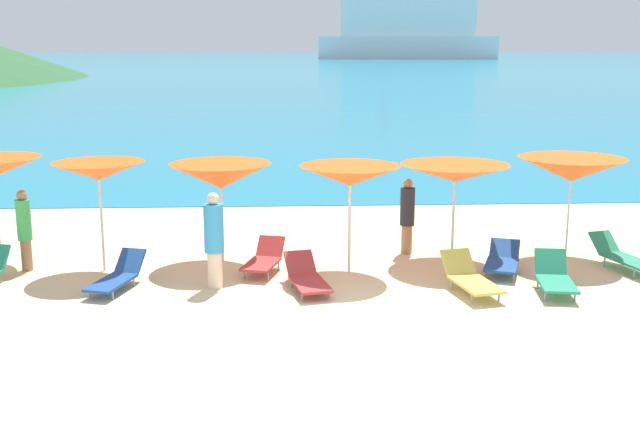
{
  "coord_description": "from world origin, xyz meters",
  "views": [
    {
      "loc": [
        -1.15,
        -12.27,
        4.52
      ],
      "look_at": [
        -0.43,
        2.97,
        1.2
      ],
      "focal_mm": 43.66,
      "sensor_mm": 36.0,
      "label": 1
    }
  ],
  "objects_px": {
    "umbrella_3": "(350,176)",
    "lounge_chair_7": "(264,259)",
    "umbrella_5": "(571,170)",
    "lounge_chair_3": "(307,277)",
    "umbrella_4": "(455,173)",
    "lounge_chair_2": "(555,277)",
    "cruise_ship": "(408,33)",
    "umbrella_1": "(99,171)",
    "lounge_chair_5": "(117,276)",
    "umbrella_2": "(221,176)",
    "lounge_chair_6": "(502,260)",
    "beachgoer_1": "(24,228)",
    "lounge_chair_4": "(622,256)",
    "lounge_chair_0": "(470,278)",
    "beachgoer_2": "(214,238)",
    "beachgoer_4": "(407,214)"
  },
  "relations": [
    {
      "from": "lounge_chair_7",
      "to": "umbrella_5",
      "type": "bearing_deg",
      "value": 23.19
    },
    {
      "from": "umbrella_5",
      "to": "beachgoer_1",
      "type": "bearing_deg",
      "value": -177.8
    },
    {
      "from": "lounge_chair_6",
      "to": "beachgoer_2",
      "type": "height_order",
      "value": "beachgoer_2"
    },
    {
      "from": "umbrella_3",
      "to": "lounge_chair_3",
      "type": "height_order",
      "value": "umbrella_3"
    },
    {
      "from": "cruise_ship",
      "to": "lounge_chair_3",
      "type": "bearing_deg",
      "value": -92.12
    },
    {
      "from": "lounge_chair_3",
      "to": "lounge_chair_7",
      "type": "relative_size",
      "value": 1.15
    },
    {
      "from": "lounge_chair_0",
      "to": "beachgoer_1",
      "type": "relative_size",
      "value": 1.02
    },
    {
      "from": "lounge_chair_2",
      "to": "cruise_ship",
      "type": "height_order",
      "value": "cruise_ship"
    },
    {
      "from": "lounge_chair_4",
      "to": "lounge_chair_3",
      "type": "bearing_deg",
      "value": 174.2
    },
    {
      "from": "lounge_chair_4",
      "to": "umbrella_2",
      "type": "bearing_deg",
      "value": 158.32
    },
    {
      "from": "umbrella_5",
      "to": "umbrella_1",
      "type": "bearing_deg",
      "value": -176.93
    },
    {
      "from": "umbrella_2",
      "to": "umbrella_3",
      "type": "height_order",
      "value": "umbrella_3"
    },
    {
      "from": "lounge_chair_0",
      "to": "umbrella_3",
      "type": "bearing_deg",
      "value": 133.27
    },
    {
      "from": "umbrella_2",
      "to": "beachgoer_4",
      "type": "height_order",
      "value": "umbrella_2"
    },
    {
      "from": "lounge_chair_7",
      "to": "beachgoer_4",
      "type": "relative_size",
      "value": 0.89
    },
    {
      "from": "umbrella_1",
      "to": "lounge_chair_5",
      "type": "bearing_deg",
      "value": -67.36
    },
    {
      "from": "umbrella_3",
      "to": "lounge_chair_7",
      "type": "distance_m",
      "value": 2.41
    },
    {
      "from": "umbrella_3",
      "to": "beachgoer_1",
      "type": "distance_m",
      "value": 6.68
    },
    {
      "from": "lounge_chair_5",
      "to": "umbrella_3",
      "type": "bearing_deg",
      "value": 28.32
    },
    {
      "from": "umbrella_1",
      "to": "umbrella_5",
      "type": "xyz_separation_m",
      "value": [
        9.78,
        0.52,
        -0.12
      ]
    },
    {
      "from": "lounge_chair_0",
      "to": "beachgoer_4",
      "type": "height_order",
      "value": "beachgoer_4"
    },
    {
      "from": "umbrella_1",
      "to": "beachgoer_2",
      "type": "height_order",
      "value": "umbrella_1"
    },
    {
      "from": "umbrella_1",
      "to": "umbrella_3",
      "type": "xyz_separation_m",
      "value": [
        5.0,
        -0.32,
        -0.08
      ]
    },
    {
      "from": "lounge_chair_2",
      "to": "beachgoer_2",
      "type": "bearing_deg",
      "value": -176.86
    },
    {
      "from": "umbrella_3",
      "to": "umbrella_4",
      "type": "bearing_deg",
      "value": 18.27
    },
    {
      "from": "lounge_chair_2",
      "to": "umbrella_3",
      "type": "bearing_deg",
      "value": 165.84
    },
    {
      "from": "umbrella_2",
      "to": "beachgoer_2",
      "type": "bearing_deg",
      "value": -90.2
    },
    {
      "from": "lounge_chair_5",
      "to": "lounge_chair_6",
      "type": "height_order",
      "value": "lounge_chair_5"
    },
    {
      "from": "cruise_ship",
      "to": "beachgoer_4",
      "type": "bearing_deg",
      "value": -91.68
    },
    {
      "from": "beachgoer_1",
      "to": "beachgoer_4",
      "type": "height_order",
      "value": "beachgoer_4"
    },
    {
      "from": "lounge_chair_4",
      "to": "lounge_chair_6",
      "type": "relative_size",
      "value": 1.11
    },
    {
      "from": "lounge_chair_2",
      "to": "lounge_chair_7",
      "type": "height_order",
      "value": "lounge_chair_2"
    },
    {
      "from": "cruise_ship",
      "to": "lounge_chair_4",
      "type": "bearing_deg",
      "value": -90.63
    },
    {
      "from": "umbrella_1",
      "to": "lounge_chair_0",
      "type": "relative_size",
      "value": 1.32
    },
    {
      "from": "umbrella_2",
      "to": "lounge_chair_7",
      "type": "distance_m",
      "value": 1.99
    },
    {
      "from": "umbrella_3",
      "to": "umbrella_4",
      "type": "xyz_separation_m",
      "value": [
        2.27,
        0.75,
        -0.08
      ]
    },
    {
      "from": "lounge_chair_0",
      "to": "beachgoer_2",
      "type": "bearing_deg",
      "value": 161.56
    },
    {
      "from": "beachgoer_2",
      "to": "lounge_chair_0",
      "type": "bearing_deg",
      "value": -21.7
    },
    {
      "from": "lounge_chair_3",
      "to": "beachgoer_2",
      "type": "bearing_deg",
      "value": 160.94
    },
    {
      "from": "umbrella_4",
      "to": "beachgoer_1",
      "type": "height_order",
      "value": "umbrella_4"
    },
    {
      "from": "umbrella_5",
      "to": "lounge_chair_2",
      "type": "distance_m",
      "value": 3.09
    },
    {
      "from": "umbrella_1",
      "to": "lounge_chair_2",
      "type": "relative_size",
      "value": 1.55
    },
    {
      "from": "lounge_chair_4",
      "to": "lounge_chair_7",
      "type": "height_order",
      "value": "same"
    },
    {
      "from": "umbrella_2",
      "to": "lounge_chair_2",
      "type": "relative_size",
      "value": 1.47
    },
    {
      "from": "umbrella_2",
      "to": "beachgoer_1",
      "type": "xyz_separation_m",
      "value": [
        -3.95,
        -0.45,
        -0.95
      ]
    },
    {
      "from": "umbrella_1",
      "to": "umbrella_4",
      "type": "distance_m",
      "value": 7.28
    },
    {
      "from": "beachgoer_1",
      "to": "lounge_chair_6",
      "type": "bearing_deg",
      "value": 143.89
    },
    {
      "from": "umbrella_5",
      "to": "lounge_chair_3",
      "type": "bearing_deg",
      "value": -160.58
    },
    {
      "from": "umbrella_3",
      "to": "lounge_chair_5",
      "type": "bearing_deg",
      "value": -168.13
    },
    {
      "from": "umbrella_3",
      "to": "umbrella_4",
      "type": "relative_size",
      "value": 0.88
    }
  ]
}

